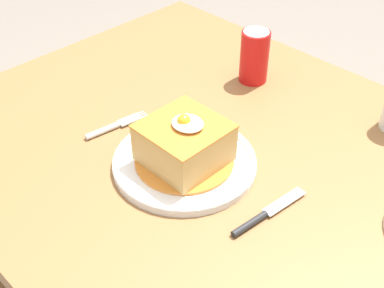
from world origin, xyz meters
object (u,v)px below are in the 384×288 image
at_px(main_plate, 184,162).
at_px(knife, 260,217).
at_px(soda_can, 254,56).
at_px(fork, 111,127).

bearing_deg(main_plate, knife, -2.33).
relative_size(knife, soda_can, 1.34).
height_order(main_plate, soda_can, soda_can).
xyz_separation_m(main_plate, fork, (-0.19, -0.03, -0.00)).
bearing_deg(main_plate, soda_can, 108.15).
xyz_separation_m(main_plate, knife, (0.19, -0.01, -0.00)).
bearing_deg(fork, soda_can, 77.60).
bearing_deg(main_plate, fork, -171.30).
distance_m(main_plate, fork, 0.19).
xyz_separation_m(knife, soda_can, (-0.30, 0.34, 0.06)).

